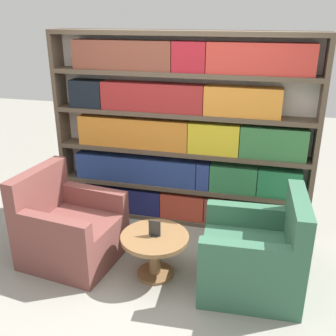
% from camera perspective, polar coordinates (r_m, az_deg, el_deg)
% --- Properties ---
extents(ground_plane, '(14.00, 14.00, 0.00)m').
position_cam_1_polar(ground_plane, '(3.87, -2.64, -16.10)').
color(ground_plane, gray).
extents(bookshelf, '(2.95, 0.30, 2.20)m').
position_cam_1_polar(bookshelf, '(4.47, 2.01, 4.93)').
color(bookshelf, silver).
rests_on(bookshelf, ground_plane).
extents(armchair_left, '(0.97, 0.91, 0.94)m').
position_cam_1_polar(armchair_left, '(4.14, -14.19, -8.78)').
color(armchair_left, brown).
rests_on(armchair_left, ground_plane).
extents(armchair_right, '(0.92, 0.86, 0.94)m').
position_cam_1_polar(armchair_right, '(3.71, 12.53, -12.53)').
color(armchair_right, '#336047').
rests_on(armchair_right, ground_plane).
extents(coffee_table, '(0.64, 0.64, 0.43)m').
position_cam_1_polar(coffee_table, '(3.77, -1.91, -11.38)').
color(coffee_table, brown).
rests_on(coffee_table, ground_plane).
extents(table_sign, '(0.11, 0.06, 0.16)m').
position_cam_1_polar(table_sign, '(3.67, -1.95, -8.89)').
color(table_sign, black).
rests_on(table_sign, coffee_table).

